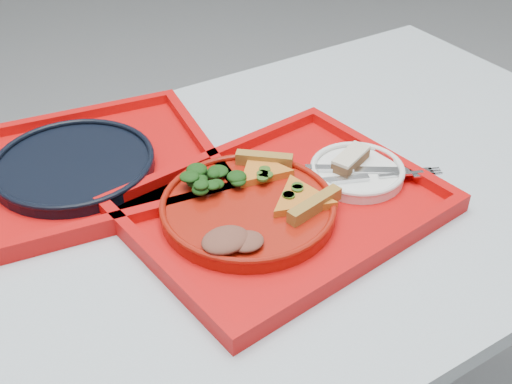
{
  "coord_description": "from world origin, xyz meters",
  "views": [
    {
      "loc": [
        -0.33,
        -0.68,
        1.36
      ],
      "look_at": [
        0.09,
        -0.02,
        0.78
      ],
      "focal_mm": 45.0,
      "sensor_mm": 36.0,
      "label": 1
    }
  ],
  "objects_px": {
    "tray_far": "(76,173)",
    "tray_main": "(282,209)",
    "dinner_plate": "(248,210)",
    "navy_plate": "(74,166)",
    "dessert_bar": "(351,159)"
  },
  "relations": [
    {
      "from": "dinner_plate",
      "to": "dessert_bar",
      "type": "xyz_separation_m",
      "value": [
        0.2,
        0.01,
        0.02
      ]
    },
    {
      "from": "dessert_bar",
      "to": "navy_plate",
      "type": "bearing_deg",
      "value": 125.34
    },
    {
      "from": "tray_main",
      "to": "dinner_plate",
      "type": "relative_size",
      "value": 1.73
    },
    {
      "from": "tray_main",
      "to": "tray_far",
      "type": "relative_size",
      "value": 1.0
    },
    {
      "from": "tray_far",
      "to": "dinner_plate",
      "type": "distance_m",
      "value": 0.31
    },
    {
      "from": "tray_far",
      "to": "navy_plate",
      "type": "xyz_separation_m",
      "value": [
        0.0,
        0.0,
        0.01
      ]
    },
    {
      "from": "tray_main",
      "to": "tray_far",
      "type": "bearing_deg",
      "value": 125.58
    },
    {
      "from": "tray_main",
      "to": "dinner_plate",
      "type": "xyz_separation_m",
      "value": [
        -0.05,
        0.01,
        0.02
      ]
    },
    {
      "from": "tray_main",
      "to": "tray_far",
      "type": "xyz_separation_m",
      "value": [
        -0.23,
        0.26,
        0.0
      ]
    },
    {
      "from": "dinner_plate",
      "to": "navy_plate",
      "type": "distance_m",
      "value": 0.31
    },
    {
      "from": "dinner_plate",
      "to": "dessert_bar",
      "type": "relative_size",
      "value": 3.19
    },
    {
      "from": "tray_main",
      "to": "dinner_plate",
      "type": "height_order",
      "value": "dinner_plate"
    },
    {
      "from": "tray_far",
      "to": "tray_main",
      "type": "bearing_deg",
      "value": -39.9
    },
    {
      "from": "dessert_bar",
      "to": "tray_far",
      "type": "bearing_deg",
      "value": 125.34
    },
    {
      "from": "dinner_plate",
      "to": "navy_plate",
      "type": "xyz_separation_m",
      "value": [
        -0.18,
        0.25,
        -0.0
      ]
    }
  ]
}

